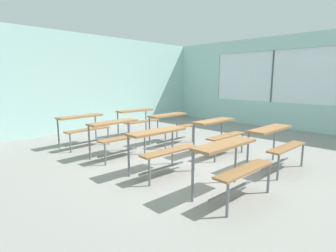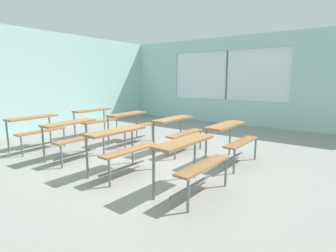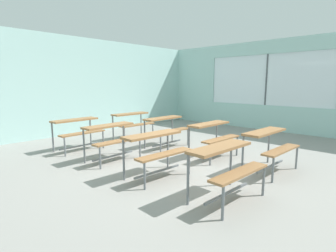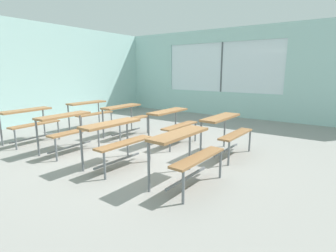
% 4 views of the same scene
% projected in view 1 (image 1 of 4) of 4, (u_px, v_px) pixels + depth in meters
% --- Properties ---
extents(ground, '(10.00, 9.00, 0.05)m').
position_uv_depth(ground, '(185.00, 162.00, 5.23)').
color(ground, gray).
extents(wall_back, '(10.00, 0.12, 3.00)m').
position_uv_depth(wall_back, '(76.00, 83.00, 8.08)').
color(wall_back, '#A8D1CC').
rests_on(wall_back, ground).
extents(wall_right, '(0.12, 9.00, 3.00)m').
position_uv_depth(wall_right, '(291.00, 84.00, 8.37)').
color(wall_right, '#A8D1CC').
rests_on(wall_right, ground).
extents(desk_bench_r0c0, '(1.13, 0.64, 0.74)m').
position_uv_depth(desk_bench_r0c0, '(231.00, 157.00, 3.54)').
color(desk_bench_r0c0, olive).
rests_on(desk_bench_r0c0, ground).
extents(desk_bench_r0c1, '(1.12, 0.63, 0.74)m').
position_uv_depth(desk_bench_r0c1, '(276.00, 138.00, 4.68)').
color(desk_bench_r0c1, olive).
rests_on(desk_bench_r0c1, ground).
extents(desk_bench_r1c0, '(1.13, 0.64, 0.74)m').
position_uv_depth(desk_bench_r1c0, '(161.00, 141.00, 4.44)').
color(desk_bench_r1c0, olive).
rests_on(desk_bench_r1c0, ground).
extents(desk_bench_r1c1, '(1.11, 0.61, 0.74)m').
position_uv_depth(desk_bench_r1c1, '(218.00, 129.00, 5.60)').
color(desk_bench_r1c1, olive).
rests_on(desk_bench_r1c1, ground).
extents(desk_bench_r2c0, '(1.12, 0.63, 0.74)m').
position_uv_depth(desk_bench_r2c0, '(117.00, 130.00, 5.42)').
color(desk_bench_r2c0, olive).
rests_on(desk_bench_r2c0, ground).
extents(desk_bench_r2c1, '(1.10, 0.60, 0.74)m').
position_uv_depth(desk_bench_r2c1, '(171.00, 122.00, 6.55)').
color(desk_bench_r2c1, olive).
rests_on(desk_bench_r2c1, ground).
extents(desk_bench_r3c0, '(1.13, 0.64, 0.74)m').
position_uv_depth(desk_bench_r3c0, '(83.00, 123.00, 6.28)').
color(desk_bench_r3c0, olive).
rests_on(desk_bench_r3c0, ground).
extents(desk_bench_r3c1, '(1.12, 0.63, 0.74)m').
position_uv_depth(desk_bench_r3c1, '(138.00, 116.00, 7.48)').
color(desk_bench_r3c1, olive).
rests_on(desk_bench_r3c1, ground).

